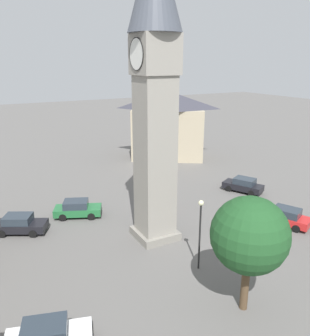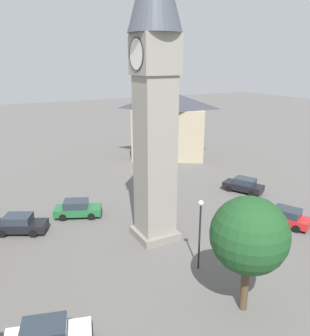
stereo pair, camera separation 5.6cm
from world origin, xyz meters
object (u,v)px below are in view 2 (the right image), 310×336
pedestrian (172,198)px  tree (249,236)px  building_hall_far (168,124)px  car_black_far (20,224)px  car_red_corner (78,209)px  car_silver_kerb (285,217)px  lamp_post (200,224)px  car_white_side (244,185)px  clock_tower (155,69)px

pedestrian → tree: tree is taller
pedestrian → building_hall_far: building_hall_far is taller
car_black_far → pedestrian: size_ratio=2.62×
car_red_corner → building_hall_far: 22.06m
car_red_corner → pedestrian: size_ratio=2.64×
pedestrian → tree: (13.87, -3.60, 3.57)m
car_silver_kerb → lamp_post: (1.84, -10.20, 2.55)m
car_white_side → building_hall_far: building_hall_far is taller
car_red_corner → lamp_post: bearing=22.3°
car_black_far → pedestrian: bearing=83.4°
lamp_post → pedestrian: bearing=159.4°
car_red_corner → pedestrian: pedestrian is taller
car_red_corner → tree: tree is taller
car_red_corner → lamp_post: size_ratio=0.90×
car_red_corner → car_black_far: (0.79, -4.96, 0.00)m
clock_tower → car_black_far: bearing=-121.6°
clock_tower → car_red_corner: bearing=-146.3°
car_red_corner → pedestrian: bearing=74.4°
car_red_corner → car_white_side: size_ratio=1.00×
car_black_far → car_white_side: bearing=86.1°
building_hall_far → lamp_post: (25.10, -12.29, -1.52)m
car_white_side → pedestrian: pedestrian is taller
car_silver_kerb → car_black_far: (-9.16, -19.99, 0.00)m
clock_tower → car_red_corner: size_ratio=4.91×
car_red_corner → lamp_post: lamp_post is taller
clock_tower → tree: (9.68, 0.44, -8.25)m
car_black_far → tree: bearing=32.3°
car_white_side → lamp_post: size_ratio=0.90×
car_red_corner → building_hall_far: size_ratio=0.38×
car_black_far → car_red_corner: bearing=99.0°
car_white_side → tree: size_ratio=0.66×
clock_tower → pedestrian: bearing=136.1°
car_black_far → lamp_post: 14.95m
car_black_far → tree: tree is taller
car_black_far → lamp_post: bearing=41.7°
clock_tower → tree: clock_tower is taller
lamp_post → car_white_side: bearing=127.2°
car_silver_kerb → car_black_far: bearing=-114.6°
clock_tower → car_white_side: clock_tower is taller
tree → car_white_side: bearing=138.0°
pedestrian → building_hall_far: (-15.64, 8.73, 3.82)m
car_silver_kerb → building_hall_far: building_hall_far is taller
car_white_side → building_hall_far: 16.14m
pedestrian → car_black_far: bearing=-96.6°
pedestrian → clock_tower: bearing=-43.9°
car_red_corner → car_silver_kerb: bearing=56.5°
car_black_far → tree: 18.64m
car_red_corner → car_white_side: (2.32, 17.30, 0.00)m
car_black_far → lamp_post: (11.01, 9.79, 2.55)m
building_hall_far → pedestrian: bearing=-29.2°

